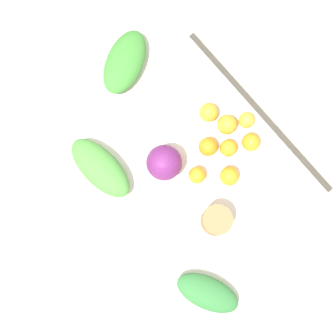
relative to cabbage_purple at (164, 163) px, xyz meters
The scene contains 15 objects.
ground_plane 0.80m from the cabbage_purple, 162.39° to the right, with size 8.00×8.00×0.00m, color #B2A899.
dining_table 0.17m from the cabbage_purple, 162.39° to the right, with size 1.33×0.90×0.73m.
cabbage_purple is the anchor object (origin of this frame).
paper_bag 0.30m from the cabbage_purple, behind, with size 0.12×0.12×0.10m, color #997047.
greens_bunch_kale 0.52m from the cabbage_purple, 159.98° to the left, with size 0.24×0.12×0.07m, color #337538.
greens_bunch_beet_tops 0.26m from the cabbage_purple, 54.89° to the left, with size 0.31×0.14×0.09m, color #4C933D.
greens_bunch_chard 0.48m from the cabbage_purple, 17.75° to the right, with size 0.31×0.16×0.09m, color #3D8433.
orange_0 0.27m from the cabbage_purple, 113.47° to the right, with size 0.07×0.07×0.07m, color orange.
orange_1 0.31m from the cabbage_purple, 95.27° to the right, with size 0.08×0.08×0.08m, color orange.
orange_2 0.37m from the cabbage_purple, 113.48° to the right, with size 0.08×0.08×0.08m, color orange.
orange_3 0.14m from the cabbage_purple, 146.24° to the right, with size 0.07×0.07×0.07m, color orange.
orange_4 0.39m from the cabbage_purple, 99.25° to the right, with size 0.07×0.07×0.07m, color #F9A833.
orange_5 0.20m from the cabbage_purple, 105.69° to the right, with size 0.08×0.08×0.08m, color orange.
orange_6 0.29m from the cabbage_purple, 78.12° to the right, with size 0.08×0.08×0.08m, color orange.
orange_7 0.27m from the cabbage_purple, 138.60° to the right, with size 0.08×0.08×0.08m, color orange.
Camera 1 is at (-0.25, 0.20, 2.23)m, focal length 40.00 mm.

